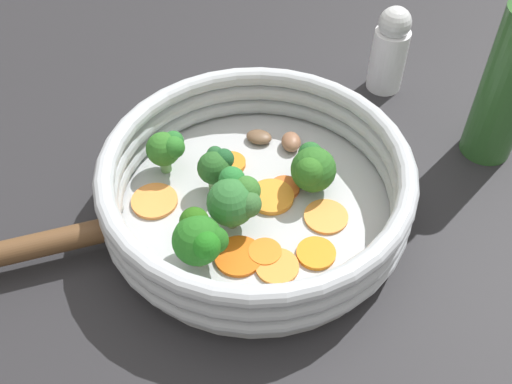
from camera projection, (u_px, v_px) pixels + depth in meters
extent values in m
plane|color=#252427|center=(256.00, 214.00, 0.57)|extent=(4.00, 4.00, 0.00)
cylinder|color=#B2B5B7|center=(256.00, 208.00, 0.56)|extent=(0.26, 0.26, 0.02)
torus|color=#B1B6BE|center=(256.00, 196.00, 0.55)|extent=(0.28, 0.28, 0.02)
torus|color=#B1B6BE|center=(256.00, 182.00, 0.54)|extent=(0.28, 0.28, 0.02)
torus|color=#B1B6BE|center=(256.00, 168.00, 0.52)|extent=(0.28, 0.28, 0.02)
sphere|color=#AFB5B6|center=(119.00, 208.00, 0.55)|extent=(0.01, 0.01, 0.01)
sphere|color=#AEB3B4|center=(129.00, 254.00, 0.51)|extent=(0.01, 0.01, 0.01)
cylinder|color=#DA5D22|center=(285.00, 188.00, 0.57)|extent=(0.04, 0.04, 0.01)
cylinder|color=orange|center=(316.00, 253.00, 0.51)|extent=(0.04, 0.04, 0.00)
cylinder|color=orange|center=(239.00, 256.00, 0.51)|extent=(0.04, 0.04, 0.00)
cylinder|color=orange|center=(265.00, 252.00, 0.52)|extent=(0.04, 0.04, 0.00)
cylinder|color=#F99041|center=(155.00, 201.00, 0.55)|extent=(0.05, 0.05, 0.00)
cylinder|color=orange|center=(270.00, 193.00, 0.56)|extent=(0.06, 0.06, 0.01)
cylinder|color=orange|center=(231.00, 163.00, 0.59)|extent=(0.04, 0.04, 0.01)
cylinder|color=orange|center=(277.00, 266.00, 0.51)|extent=(0.05, 0.05, 0.00)
cylinder|color=orange|center=(326.00, 217.00, 0.54)|extent=(0.04, 0.04, 0.00)
cylinder|color=#7EA86A|center=(215.00, 182.00, 0.56)|extent=(0.01, 0.01, 0.02)
sphere|color=#265822|center=(214.00, 168.00, 0.55)|extent=(0.03, 0.03, 0.03)
sphere|color=#215228|center=(215.00, 155.00, 0.55)|extent=(0.02, 0.02, 0.02)
sphere|color=#1B4F26|center=(224.00, 159.00, 0.55)|extent=(0.02, 0.02, 0.02)
cylinder|color=#7D935A|center=(232.00, 218.00, 0.53)|extent=(0.01, 0.01, 0.02)
sphere|color=#2D6930|center=(231.00, 202.00, 0.52)|extent=(0.04, 0.04, 0.04)
sphere|color=#25712F|center=(233.00, 182.00, 0.52)|extent=(0.02, 0.02, 0.02)
sphere|color=#32622F|center=(248.00, 204.00, 0.51)|extent=(0.02, 0.02, 0.02)
sphere|color=#326A28|center=(246.00, 191.00, 0.52)|extent=(0.03, 0.03, 0.03)
cylinder|color=#789452|center=(199.00, 255.00, 0.50)|extent=(0.01, 0.01, 0.02)
sphere|color=#21631C|center=(198.00, 240.00, 0.49)|extent=(0.04, 0.04, 0.04)
sphere|color=#1B6817|center=(206.00, 245.00, 0.47)|extent=(0.02, 0.02, 0.02)
sphere|color=#1D5918|center=(215.00, 240.00, 0.48)|extent=(0.02, 0.02, 0.02)
sphere|color=#255B13|center=(194.00, 222.00, 0.49)|extent=(0.03, 0.03, 0.03)
cylinder|color=#82A66E|center=(311.00, 181.00, 0.57)|extent=(0.01, 0.01, 0.01)
sphere|color=#2A6321|center=(312.00, 167.00, 0.55)|extent=(0.04, 0.04, 0.04)
sphere|color=#2C651F|center=(309.00, 172.00, 0.54)|extent=(0.03, 0.03, 0.03)
sphere|color=#225C26|center=(310.00, 154.00, 0.56)|extent=(0.02, 0.02, 0.02)
cylinder|color=#6DA15C|center=(165.00, 163.00, 0.58)|extent=(0.01, 0.01, 0.02)
sphere|color=#2D6922|center=(163.00, 149.00, 0.56)|extent=(0.03, 0.03, 0.03)
sphere|color=#296D24|center=(174.00, 147.00, 0.56)|extent=(0.02, 0.02, 0.02)
sphere|color=#246628|center=(173.00, 141.00, 0.57)|extent=(0.02, 0.02, 0.02)
ellipsoid|color=#885C42|center=(291.00, 142.00, 0.60)|extent=(0.03, 0.03, 0.01)
ellipsoid|color=brown|center=(259.00, 137.00, 0.61)|extent=(0.03, 0.03, 0.01)
cylinder|color=white|center=(388.00, 60.00, 0.67)|extent=(0.04, 0.04, 0.07)
sphere|color=silver|center=(395.00, 23.00, 0.64)|extent=(0.04, 0.04, 0.04)
cylinder|color=#2D5B28|center=(505.00, 84.00, 0.57)|extent=(0.05, 0.05, 0.16)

